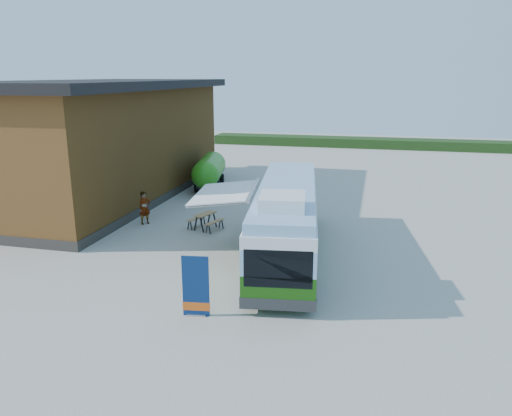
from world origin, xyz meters
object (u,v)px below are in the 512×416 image
(picnic_table, at_px, (205,217))
(bus, at_px, (287,218))
(banner, at_px, (196,292))
(slurry_tanker, at_px, (209,170))
(person_a, at_px, (145,208))
(person_b, at_px, (299,195))

(picnic_table, bearing_deg, bus, -12.79)
(banner, height_order, slurry_tanker, slurry_tanker)
(bus, xyz_separation_m, person_a, (-8.33, 3.12, -0.88))
(person_b, relative_size, slurry_tanker, 0.26)
(picnic_table, distance_m, person_a, 3.51)
(person_a, height_order, slurry_tanker, slurry_tanker)
(bus, height_order, picnic_table, bus)
(bus, distance_m, picnic_table, 5.79)
(person_a, relative_size, slurry_tanker, 0.29)
(person_a, distance_m, person_b, 9.31)
(bus, relative_size, picnic_table, 6.69)
(person_a, bearing_deg, bus, -72.82)
(bus, relative_size, person_b, 7.69)
(person_b, height_order, slurry_tanker, slurry_tanker)
(person_b, distance_m, slurry_tanker, 7.87)
(person_a, bearing_deg, person_b, -16.55)
(bus, height_order, person_b, bus)
(person_b, xyz_separation_m, slurry_tanker, (-6.96, 3.63, 0.54))
(picnic_table, height_order, slurry_tanker, slurry_tanker)
(person_a, bearing_deg, banner, -108.02)
(bus, bearing_deg, banner, -114.32)
(picnic_table, bearing_deg, person_a, -163.22)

